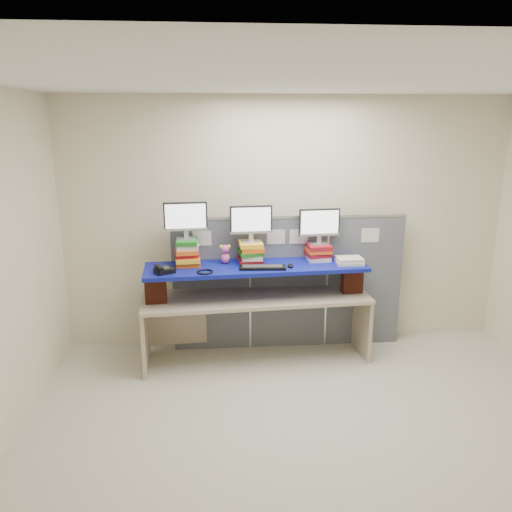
{
  "coord_description": "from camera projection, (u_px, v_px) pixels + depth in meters",
  "views": [
    {
      "loc": [
        -0.79,
        -3.5,
        2.55
      ],
      "look_at": [
        -0.39,
        1.48,
        1.16
      ],
      "focal_mm": 35.0,
      "sensor_mm": 36.0,
      "label": 1
    }
  ],
  "objects": [
    {
      "name": "binder_stack",
      "position": [
        349.0,
        261.0,
        5.26
      ],
      "size": [
        0.28,
        0.23,
        0.07
      ],
      "rotation": [
        0.0,
        0.0,
        0.02
      ],
      "color": "beige",
      "rests_on": "blue_board"
    },
    {
      "name": "monitor_center",
      "position": [
        251.0,
        221.0,
        5.2
      ],
      "size": [
        0.44,
        0.14,
        0.39
      ],
      "rotation": [
        0.0,
        0.0,
        0.07
      ],
      "color": "#ACACB2",
      "rests_on": "book_stack_center"
    },
    {
      "name": "mouse",
      "position": [
        290.0,
        266.0,
        5.14
      ],
      "size": [
        0.06,
        0.1,
        0.03
      ],
      "primitive_type": "ellipsoid",
      "rotation": [
        0.0,
        0.0,
        0.01
      ],
      "color": "black",
      "rests_on": "blue_board"
    },
    {
      "name": "blue_board",
      "position": [
        256.0,
        267.0,
        5.22
      ],
      "size": [
        2.34,
        0.74,
        0.04
      ],
      "primitive_type": "cube",
      "rotation": [
        0.0,
        0.0,
        0.07
      ],
      "color": "navy",
      "rests_on": "brick_pier_left"
    },
    {
      "name": "keyboard",
      "position": [
        262.0,
        267.0,
        5.09
      ],
      "size": [
        0.48,
        0.18,
        0.03
      ],
      "rotation": [
        0.0,
        0.0,
        -0.05
      ],
      "color": "black",
      "rests_on": "blue_board"
    },
    {
      "name": "desk_phone",
      "position": [
        164.0,
        270.0,
        4.95
      ],
      "size": [
        0.23,
        0.22,
        0.08
      ],
      "rotation": [
        0.0,
        0.0,
        0.45
      ],
      "color": "black",
      "rests_on": "blue_board"
    },
    {
      "name": "book_stack_center",
      "position": [
        251.0,
        252.0,
        5.29
      ],
      "size": [
        0.28,
        0.32,
        0.22
      ],
      "color": "maroon",
      "rests_on": "blue_board"
    },
    {
      "name": "headset",
      "position": [
        205.0,
        272.0,
        4.96
      ],
      "size": [
        0.17,
        0.17,
        0.02
      ],
      "primitive_type": "torus",
      "rotation": [
        0.0,
        0.0,
        -0.04
      ],
      "color": "black",
      "rests_on": "blue_board"
    },
    {
      "name": "cubicle_partition",
      "position": [
        288.0,
        282.0,
        5.6
      ],
      "size": [
        2.6,
        0.06,
        1.53
      ],
      "color": "#4E525C",
      "rests_on": "ground"
    },
    {
      "name": "brick_pier_right",
      "position": [
        352.0,
        279.0,
        5.36
      ],
      "size": [
        0.22,
        0.13,
        0.29
      ],
      "primitive_type": "cube",
      "rotation": [
        0.0,
        0.0,
        0.07
      ],
      "color": "maroon",
      "rests_on": "desk"
    },
    {
      "name": "book_stack_right",
      "position": [
        318.0,
        252.0,
        5.4
      ],
      "size": [
        0.27,
        0.31,
        0.17
      ],
      "color": "beige",
      "rests_on": "blue_board"
    },
    {
      "name": "desk",
      "position": [
        256.0,
        308.0,
        5.34
      ],
      "size": [
        2.43,
        0.86,
        0.73
      ],
      "rotation": [
        0.0,
        0.0,
        0.07
      ],
      "color": "tan",
      "rests_on": "ground"
    },
    {
      "name": "book_stack_left",
      "position": [
        187.0,
        253.0,
        5.18
      ],
      "size": [
        0.28,
        0.32,
        0.28
      ],
      "color": "#DD5A14",
      "rests_on": "blue_board"
    },
    {
      "name": "plush_toy",
      "position": [
        225.0,
        254.0,
        5.25
      ],
      "size": [
        0.12,
        0.09,
        0.2
      ],
      "rotation": [
        0.0,
        0.0,
        0.45
      ],
      "color": "#D55196",
      "rests_on": "blue_board"
    },
    {
      "name": "room",
      "position": [
        324.0,
        277.0,
        3.73
      ],
      "size": [
        5.0,
        4.0,
        2.8
      ],
      "color": "beige",
      "rests_on": "ground"
    },
    {
      "name": "monitor_right",
      "position": [
        319.0,
        224.0,
        5.32
      ],
      "size": [
        0.44,
        0.14,
        0.39
      ],
      "rotation": [
        0.0,
        0.0,
        0.07
      ],
      "color": "#ACACB2",
      "rests_on": "book_stack_right"
    },
    {
      "name": "monitor_left",
      "position": [
        186.0,
        218.0,
        5.09
      ],
      "size": [
        0.44,
        0.14,
        0.39
      ],
      "rotation": [
        0.0,
        0.0,
        0.07
      ],
      "color": "#ACACB2",
      "rests_on": "book_stack_left"
    },
    {
      "name": "brick_pier_left",
      "position": [
        156.0,
        289.0,
        5.06
      ],
      "size": [
        0.22,
        0.13,
        0.29
      ],
      "primitive_type": "cube",
      "rotation": [
        0.0,
        0.0,
        0.07
      ],
      "color": "maroon",
      "rests_on": "desk"
    }
  ]
}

